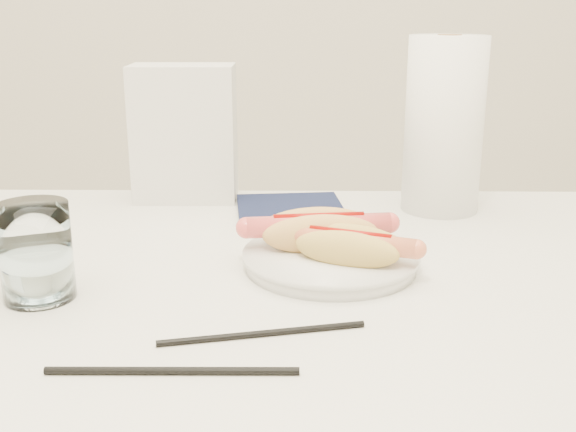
{
  "coord_description": "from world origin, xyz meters",
  "views": [
    {
      "loc": [
        0.07,
        -0.72,
        1.05
      ],
      "look_at": [
        0.06,
        0.03,
        0.82
      ],
      "focal_mm": 43.59,
      "sensor_mm": 36.0,
      "label": 1
    }
  ],
  "objects_px": {
    "water_glass": "(36,252)",
    "napkin_box": "(185,133)",
    "hotdog_left": "(319,231)",
    "hotdog_right": "(350,246)",
    "plate": "(331,261)",
    "table": "(233,332)",
    "paper_towel_roll": "(444,125)"
  },
  "relations": [
    {
      "from": "hotdog_right",
      "to": "water_glass",
      "type": "height_order",
      "value": "water_glass"
    },
    {
      "from": "table",
      "to": "napkin_box",
      "type": "bearing_deg",
      "value": 106.44
    },
    {
      "from": "water_glass",
      "to": "paper_towel_roll",
      "type": "xyz_separation_m",
      "value": [
        0.49,
        0.34,
        0.08
      ]
    },
    {
      "from": "plate",
      "to": "water_glass",
      "type": "height_order",
      "value": "water_glass"
    },
    {
      "from": "hotdog_left",
      "to": "napkin_box",
      "type": "height_order",
      "value": "napkin_box"
    },
    {
      "from": "table",
      "to": "plate",
      "type": "bearing_deg",
      "value": 23.54
    },
    {
      "from": "hotdog_right",
      "to": "hotdog_left",
      "type": "bearing_deg",
      "value": 146.66
    },
    {
      "from": "plate",
      "to": "paper_towel_roll",
      "type": "xyz_separation_m",
      "value": [
        0.17,
        0.25,
        0.12
      ]
    },
    {
      "from": "hotdog_right",
      "to": "paper_towel_roll",
      "type": "bearing_deg",
      "value": 80.9
    },
    {
      "from": "paper_towel_roll",
      "to": "hotdog_left",
      "type": "bearing_deg",
      "value": -129.82
    },
    {
      "from": "hotdog_left",
      "to": "napkin_box",
      "type": "xyz_separation_m",
      "value": [
        -0.2,
        0.28,
        0.07
      ]
    },
    {
      "from": "hotdog_left",
      "to": "paper_towel_roll",
      "type": "height_order",
      "value": "paper_towel_roll"
    },
    {
      "from": "table",
      "to": "water_glass",
      "type": "xyz_separation_m",
      "value": [
        -0.2,
        -0.04,
        0.11
      ]
    },
    {
      "from": "plate",
      "to": "napkin_box",
      "type": "bearing_deg",
      "value": 125.58
    },
    {
      "from": "water_glass",
      "to": "napkin_box",
      "type": "relative_size",
      "value": 0.49
    },
    {
      "from": "table",
      "to": "plate",
      "type": "relative_size",
      "value": 5.99
    },
    {
      "from": "plate",
      "to": "paper_towel_roll",
      "type": "distance_m",
      "value": 0.33
    },
    {
      "from": "table",
      "to": "hotdog_right",
      "type": "xyz_separation_m",
      "value": [
        0.13,
        0.02,
        0.1
      ]
    },
    {
      "from": "hotdog_right",
      "to": "water_glass",
      "type": "relative_size",
      "value": 1.45
    },
    {
      "from": "hotdog_left",
      "to": "hotdog_right",
      "type": "relative_size",
      "value": 1.16
    },
    {
      "from": "hotdog_left",
      "to": "paper_towel_roll",
      "type": "distance_m",
      "value": 0.31
    },
    {
      "from": "plate",
      "to": "hotdog_right",
      "type": "xyz_separation_m",
      "value": [
        0.02,
        -0.03,
        0.03
      ]
    },
    {
      "from": "hotdog_right",
      "to": "paper_towel_roll",
      "type": "relative_size",
      "value": 0.58
    },
    {
      "from": "plate",
      "to": "napkin_box",
      "type": "distance_m",
      "value": 0.38
    },
    {
      "from": "table",
      "to": "hotdog_left",
      "type": "xyz_separation_m",
      "value": [
        0.1,
        0.07,
        0.1
      ]
    },
    {
      "from": "hotdog_left",
      "to": "napkin_box",
      "type": "relative_size",
      "value": 0.83
    },
    {
      "from": "plate",
      "to": "water_glass",
      "type": "xyz_separation_m",
      "value": [
        -0.31,
        -0.09,
        0.04
      ]
    },
    {
      "from": "napkin_box",
      "to": "table",
      "type": "bearing_deg",
      "value": -74.29
    },
    {
      "from": "napkin_box",
      "to": "paper_towel_roll",
      "type": "distance_m",
      "value": 0.39
    },
    {
      "from": "hotdog_right",
      "to": "paper_towel_roll",
      "type": "height_order",
      "value": "paper_towel_roll"
    },
    {
      "from": "water_glass",
      "to": "plate",
      "type": "bearing_deg",
      "value": 16.33
    },
    {
      "from": "paper_towel_roll",
      "to": "water_glass",
      "type": "bearing_deg",
      "value": -145.16
    }
  ]
}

